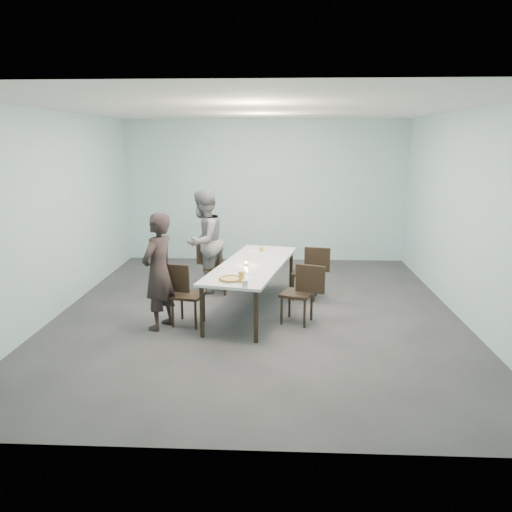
{
  "coord_description": "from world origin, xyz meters",
  "views": [
    {
      "loc": [
        0.32,
        -7.24,
        2.57
      ],
      "look_at": [
        0.0,
        -0.5,
        1.0
      ],
      "focal_mm": 35.0,
      "sensor_mm": 36.0,
      "label": 1
    }
  ],
  "objects_px": {
    "chair_far_left": "(214,263)",
    "chair_far_right": "(310,269)",
    "table": "(253,267)",
    "side_plate": "(251,272)",
    "amber_tumbler": "(261,250)",
    "diner_far": "(204,242)",
    "chair_near_left": "(183,290)",
    "diner_near": "(159,271)",
    "tealight": "(246,264)",
    "pizza": "(231,279)",
    "water_tumbler": "(245,284)",
    "beer_glass": "(241,277)",
    "chair_near_right": "(302,290)"
  },
  "relations": [
    {
      "from": "table",
      "to": "pizza",
      "type": "distance_m",
      "value": 1.0
    },
    {
      "from": "chair_far_right",
      "to": "water_tumbler",
      "type": "distance_m",
      "value": 2.14
    },
    {
      "from": "diner_far",
      "to": "pizza",
      "type": "height_order",
      "value": "diner_far"
    },
    {
      "from": "pizza",
      "to": "side_plate",
      "type": "relative_size",
      "value": 1.89
    },
    {
      "from": "chair_near_right",
      "to": "beer_glass",
      "type": "relative_size",
      "value": 5.8
    },
    {
      "from": "beer_glass",
      "to": "chair_far_left",
      "type": "bearing_deg",
      "value": 107.17
    },
    {
      "from": "chair_near_left",
      "to": "diner_near",
      "type": "xyz_separation_m",
      "value": [
        -0.29,
        -0.17,
        0.31
      ]
    },
    {
      "from": "chair_far_left",
      "to": "chair_far_right",
      "type": "height_order",
      "value": "same"
    },
    {
      "from": "diner_near",
      "to": "tealight",
      "type": "distance_m",
      "value": 1.34
    },
    {
      "from": "beer_glass",
      "to": "diner_far",
      "type": "bearing_deg",
      "value": 111.49
    },
    {
      "from": "tealight",
      "to": "pizza",
      "type": "bearing_deg",
      "value": -100.22
    },
    {
      "from": "chair_near_left",
      "to": "diner_far",
      "type": "bearing_deg",
      "value": 98.63
    },
    {
      "from": "chair_far_right",
      "to": "diner_far",
      "type": "distance_m",
      "value": 1.87
    },
    {
      "from": "amber_tumbler",
      "to": "chair_near_right",
      "type": "bearing_deg",
      "value": -64.2
    },
    {
      "from": "table",
      "to": "diner_near",
      "type": "xyz_separation_m",
      "value": [
        -1.25,
        -0.79,
        0.12
      ]
    },
    {
      "from": "pizza",
      "to": "tealight",
      "type": "distance_m",
      "value": 0.85
    },
    {
      "from": "chair_far_left",
      "to": "chair_far_right",
      "type": "xyz_separation_m",
      "value": [
        1.63,
        -0.32,
        0.0
      ]
    },
    {
      "from": "chair_far_left",
      "to": "beer_glass",
      "type": "distance_m",
      "value": 2.14
    },
    {
      "from": "diner_near",
      "to": "water_tumbler",
      "type": "relative_size",
      "value": 18.09
    },
    {
      "from": "chair_near_left",
      "to": "diner_near",
      "type": "distance_m",
      "value": 0.46
    },
    {
      "from": "chair_far_left",
      "to": "pizza",
      "type": "relative_size",
      "value": 2.56
    },
    {
      "from": "chair_far_right",
      "to": "amber_tumbler",
      "type": "bearing_deg",
      "value": 0.4
    },
    {
      "from": "table",
      "to": "diner_far",
      "type": "height_order",
      "value": "diner_far"
    },
    {
      "from": "water_tumbler",
      "to": "chair_far_right",
      "type": "bearing_deg",
      "value": 63.64
    },
    {
      "from": "diner_far",
      "to": "tealight",
      "type": "distance_m",
      "value": 1.37
    },
    {
      "from": "chair_far_left",
      "to": "diner_near",
      "type": "bearing_deg",
      "value": -93.69
    },
    {
      "from": "chair_far_left",
      "to": "beer_glass",
      "type": "relative_size",
      "value": 5.8
    },
    {
      "from": "pizza",
      "to": "diner_far",
      "type": "bearing_deg",
      "value": 108.63
    },
    {
      "from": "beer_glass",
      "to": "amber_tumbler",
      "type": "xyz_separation_m",
      "value": [
        0.2,
        1.85,
        -0.03
      ]
    },
    {
      "from": "chair_near_left",
      "to": "tealight",
      "type": "distance_m",
      "value": 1.04
    },
    {
      "from": "diner_near",
      "to": "tealight",
      "type": "bearing_deg",
      "value": 140.94
    },
    {
      "from": "chair_near_left",
      "to": "water_tumbler",
      "type": "relative_size",
      "value": 9.67
    },
    {
      "from": "pizza",
      "to": "tealight",
      "type": "relative_size",
      "value": 6.07
    },
    {
      "from": "chair_near_left",
      "to": "tealight",
      "type": "relative_size",
      "value": 15.54
    },
    {
      "from": "diner_near",
      "to": "pizza",
      "type": "xyz_separation_m",
      "value": [
        1.01,
        -0.18,
        -0.05
      ]
    },
    {
      "from": "tealight",
      "to": "chair_near_left",
      "type": "bearing_deg",
      "value": -150.81
    },
    {
      "from": "chair_near_left",
      "to": "side_plate",
      "type": "bearing_deg",
      "value": 15.6
    },
    {
      "from": "pizza",
      "to": "chair_far_right",
      "type": "bearing_deg",
      "value": 54.48
    },
    {
      "from": "table",
      "to": "side_plate",
      "type": "distance_m",
      "value": 0.56
    },
    {
      "from": "water_tumbler",
      "to": "amber_tumbler",
      "type": "relative_size",
      "value": 1.12
    },
    {
      "from": "table",
      "to": "pizza",
      "type": "bearing_deg",
      "value": -103.67
    },
    {
      "from": "water_tumbler",
      "to": "table",
      "type": "bearing_deg",
      "value": 88.78
    },
    {
      "from": "chair_far_right",
      "to": "pizza",
      "type": "relative_size",
      "value": 2.56
    },
    {
      "from": "chair_far_right",
      "to": "diner_far",
      "type": "xyz_separation_m",
      "value": [
        -1.81,
        0.32,
        0.38
      ]
    },
    {
      "from": "chair_far_left",
      "to": "chair_near_right",
      "type": "height_order",
      "value": "same"
    },
    {
      "from": "chair_far_right",
      "to": "side_plate",
      "type": "height_order",
      "value": "chair_far_right"
    },
    {
      "from": "chair_far_left",
      "to": "side_plate",
      "type": "bearing_deg",
      "value": -51.02
    },
    {
      "from": "chair_far_left",
      "to": "tealight",
      "type": "xyz_separation_m",
      "value": [
        0.63,
        -1.1,
        0.27
      ]
    },
    {
      "from": "chair_far_right",
      "to": "tealight",
      "type": "distance_m",
      "value": 1.3
    },
    {
      "from": "chair_near_left",
      "to": "beer_glass",
      "type": "height_order",
      "value": "beer_glass"
    }
  ]
}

